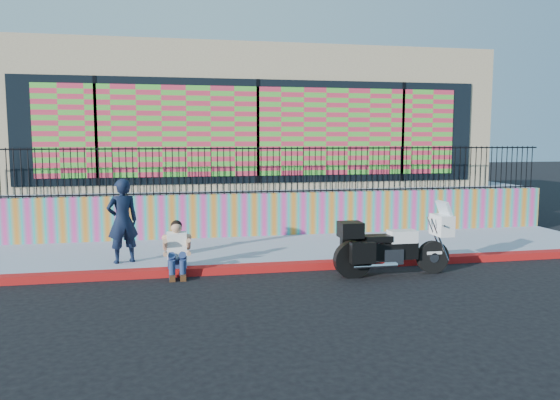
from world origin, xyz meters
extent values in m
plane|color=black|center=(0.00, 0.00, 0.00)|extent=(90.00, 90.00, 0.00)
cube|color=#A00B16|center=(0.00, 0.00, 0.07)|extent=(16.00, 0.30, 0.15)
cube|color=#97A0B6|center=(0.00, 1.65, 0.07)|extent=(16.00, 3.00, 0.15)
cube|color=#DB398C|center=(0.00, 3.25, 0.70)|extent=(16.00, 0.20, 1.10)
cube|color=#97A0B6|center=(0.00, 8.35, 0.62)|extent=(16.00, 10.00, 1.25)
cube|color=tan|center=(0.00, 8.15, 3.25)|extent=(14.00, 8.00, 4.00)
cube|color=black|center=(0.00, 4.13, 2.85)|extent=(12.60, 0.04, 2.80)
cube|color=#DE314D|center=(0.00, 4.10, 2.85)|extent=(11.48, 0.02, 2.40)
cylinder|color=black|center=(2.71, -0.80, 0.32)|extent=(0.65, 0.14, 0.65)
cylinder|color=black|center=(1.04, -0.80, 0.32)|extent=(0.65, 0.14, 0.65)
cube|color=black|center=(1.88, -0.80, 0.49)|extent=(0.93, 0.28, 0.33)
cube|color=silver|center=(1.83, -0.80, 0.39)|extent=(0.39, 0.33, 0.29)
cube|color=white|center=(2.05, -0.80, 0.77)|extent=(0.54, 0.31, 0.24)
cube|color=black|center=(1.53, -0.80, 0.75)|extent=(0.54, 0.33, 0.12)
cube|color=white|center=(2.89, -0.80, 0.96)|extent=(0.29, 0.51, 0.41)
cube|color=silver|center=(2.93, -0.80, 1.28)|extent=(0.18, 0.45, 0.33)
cube|color=black|center=(0.99, -0.80, 0.93)|extent=(0.43, 0.41, 0.29)
cube|color=black|center=(1.14, -1.10, 0.54)|extent=(0.47, 0.18, 0.39)
cube|color=black|center=(1.14, -0.51, 0.54)|extent=(0.47, 0.18, 0.39)
cube|color=white|center=(2.71, -0.80, 0.42)|extent=(0.31, 0.16, 0.06)
imported|color=black|center=(-3.33, 0.71, 1.01)|extent=(0.73, 0.60, 1.72)
cube|color=navy|center=(-2.26, 0.08, 0.24)|extent=(0.36, 0.28, 0.18)
cube|color=white|center=(-2.26, 0.04, 0.59)|extent=(0.38, 0.27, 0.54)
sphere|color=tan|center=(-2.26, 0.00, 0.95)|extent=(0.21, 0.21, 0.21)
cube|color=#472814|center=(-2.36, -0.36, 0.05)|extent=(0.11, 0.26, 0.10)
cube|color=#472814|center=(-2.16, -0.36, 0.05)|extent=(0.11, 0.26, 0.10)
camera|label=1|loc=(-2.35, -10.61, 2.67)|focal=35.00mm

